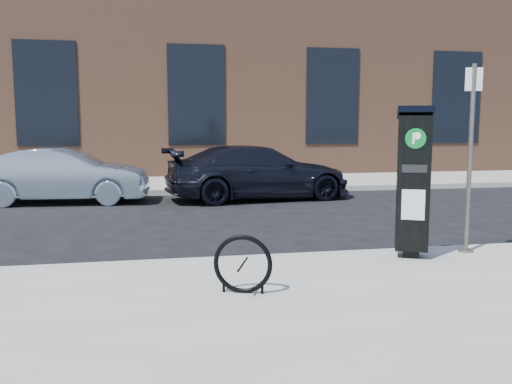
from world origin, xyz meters
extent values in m
plane|color=black|center=(0.00, 0.00, 0.00)|extent=(120.00, 120.00, 0.00)
cube|color=gray|center=(0.00, 14.00, 0.07)|extent=(60.00, 12.00, 0.15)
cube|color=#9E9B93|center=(0.00, -0.02, 0.07)|extent=(60.00, 0.12, 0.16)
cube|color=#9E9B93|center=(0.00, 8.02, 0.07)|extent=(60.00, 0.12, 0.16)
cube|color=brown|center=(0.00, 17.00, 4.00)|extent=(28.00, 10.00, 8.00)
cube|color=black|center=(-5.00, 11.98, 3.00)|extent=(2.00, 0.06, 3.50)
cube|color=black|center=(0.00, 11.98, 3.00)|extent=(2.00, 0.06, 3.50)
cube|color=black|center=(5.00, 11.98, 3.00)|extent=(2.00, 0.06, 3.50)
cube|color=black|center=(10.00, 11.98, 3.00)|extent=(2.00, 0.06, 3.50)
cube|color=black|center=(1.94, -0.46, 0.20)|extent=(0.29, 0.29, 0.11)
cube|color=black|center=(1.94, -0.46, 1.18)|extent=(0.55, 0.53, 1.85)
cube|color=black|center=(1.94, -0.46, 2.15)|extent=(0.61, 0.58, 0.17)
cylinder|color=#075A23|center=(1.86, -0.64, 1.80)|extent=(0.26, 0.13, 0.27)
cube|color=white|center=(1.86, -0.64, 1.80)|extent=(0.09, 0.05, 0.15)
cube|color=silver|center=(1.86, -0.64, 0.91)|extent=(0.28, 0.13, 0.41)
cube|color=black|center=(1.86, -0.64, 1.40)|extent=(0.30, 0.14, 0.11)
cylinder|color=#5A554F|center=(2.86, -0.33, 0.17)|extent=(0.21, 0.21, 0.03)
cylinder|color=#5A554F|center=(2.86, -0.33, 1.49)|extent=(0.06, 0.06, 2.68)
cube|color=silver|center=(2.86, -0.33, 2.62)|extent=(0.23, 0.08, 0.32)
torus|color=black|center=(-0.65, -1.63, 0.47)|extent=(0.64, 0.27, 0.66)
cylinder|color=black|center=(-0.85, -1.56, 0.21)|extent=(0.03, 0.03, 0.13)
cylinder|color=black|center=(-0.44, -1.70, 0.21)|extent=(0.03, 0.03, 0.13)
imported|color=#8294A6|center=(-3.80, 6.98, 0.69)|extent=(4.31, 1.80, 1.39)
imported|color=black|center=(1.19, 6.75, 0.72)|extent=(5.14, 2.57, 1.43)
camera|label=1|loc=(-1.60, -7.33, 2.00)|focal=38.00mm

